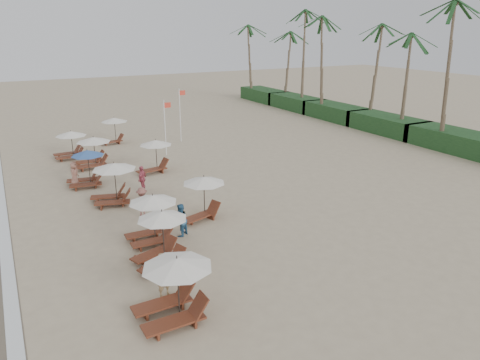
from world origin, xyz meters
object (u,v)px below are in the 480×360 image
inland_station_0 (202,194)px  flag_pole_near (165,125)px  lounger_station_1 (158,239)px  beachgoer_mid_a (180,220)px  beachgoer_mid_b (142,202)px  inland_station_2 (113,127)px  lounger_station_6 (69,145)px  lounger_station_2 (150,218)px  lounger_station_5 (91,153)px  beachgoer_near (164,275)px  lounger_station_4 (85,170)px  inland_station_1 (154,154)px  beachgoer_far_b (74,174)px  lounger_station_3 (112,182)px  lounger_station_0 (171,290)px  beachgoer_far_a (142,179)px

inland_station_0 → flag_pole_near: bearing=78.4°
lounger_station_1 → beachgoer_mid_a: lounger_station_1 is taller
beachgoer_mid_a → beachgoer_mid_b: bearing=-107.1°
inland_station_2 → lounger_station_6: bearing=-143.6°
lounger_station_2 → inland_station_0: lounger_station_2 is taller
lounger_station_5 → beachgoer_near: 18.35m
lounger_station_4 → inland_station_1: bearing=8.0°
inland_station_2 → beachgoer_mid_a: size_ratio=1.61×
lounger_station_4 → beachgoer_far_b: lounger_station_4 is taller
lounger_station_3 → beachgoer_near: 10.49m
inland_station_2 → flag_pole_near: bearing=-63.7°
lounger_station_0 → lounger_station_3: (0.81, 11.86, 0.13)m
beachgoer_far_b → flag_pole_near: flag_pole_near is taller
inland_station_2 → beachgoer_mid_b: 17.00m
lounger_station_2 → lounger_station_4: lounger_station_4 is taller
inland_station_0 → inland_station_2: 18.54m
beachgoer_far_b → beachgoer_near: bearing=-144.6°
beachgoer_near → inland_station_0: bearing=35.5°
lounger_station_2 → inland_station_1: bearing=71.0°
lounger_station_1 → lounger_station_6: 19.07m
lounger_station_5 → beachgoer_mid_b: bearing=-86.9°
inland_station_2 → beachgoer_far_a: inland_station_2 is taller
lounger_station_0 → lounger_station_6: 22.93m
beachgoer_far_a → lounger_station_6: bearing=-122.3°
lounger_station_6 → inland_station_1: (4.57, -6.58, 0.25)m
lounger_station_5 → lounger_station_6: 3.37m
lounger_station_2 → lounger_station_6: (-1.04, 16.85, -0.13)m
lounger_station_0 → lounger_station_2: bearing=78.9°
inland_station_0 → inland_station_1: (0.34, 8.94, -0.05)m
lounger_station_2 → beachgoer_far_a: (1.69, 6.90, -0.39)m
lounger_station_4 → inland_station_1: lounger_station_4 is taller
beachgoer_far_b → lounger_station_5: bearing=6.4°
lounger_station_2 → beachgoer_far_b: bearing=100.1°
beachgoer_near → flag_pole_near: bearing=50.4°
lounger_station_1 → beachgoer_near: 2.57m
inland_station_2 → beachgoer_near: inland_station_2 is taller
lounger_station_5 → flag_pole_near: size_ratio=0.65×
inland_station_0 → beachgoer_near: 7.35m
lounger_station_4 → inland_station_2: size_ratio=0.95×
lounger_station_5 → inland_station_1: size_ratio=0.99×
beachgoer_mid_b → beachgoer_near: bearing=114.0°
lounger_station_4 → beachgoer_mid_a: 10.05m
beachgoer_mid_a → beachgoer_near: bearing=29.1°
inland_station_2 → beachgoer_near: bearing=-99.3°
beachgoer_mid_a → lounger_station_4: bearing=-108.1°
lounger_station_0 → lounger_station_4: size_ratio=1.12×
lounger_station_5 → lounger_station_1: bearing=-91.1°
lounger_station_4 → inland_station_2: bearing=67.6°
lounger_station_5 → inland_station_0: inland_station_0 is taller
flag_pole_near → inland_station_1: bearing=-120.1°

